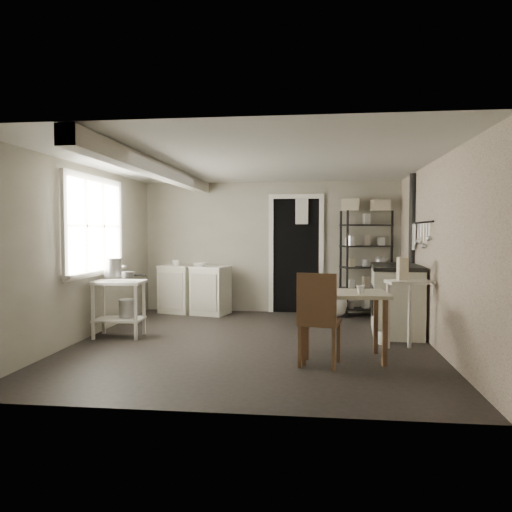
# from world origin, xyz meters

# --- Properties ---
(floor) EXTENTS (5.00, 5.00, 0.00)m
(floor) POSITION_xyz_m (0.00, 0.00, 0.00)
(floor) COLOR black
(floor) RESTS_ON ground
(ceiling) EXTENTS (5.00, 5.00, 0.00)m
(ceiling) POSITION_xyz_m (0.00, 0.00, 2.30)
(ceiling) COLOR beige
(ceiling) RESTS_ON wall_back
(wall_back) EXTENTS (4.50, 0.02, 2.30)m
(wall_back) POSITION_xyz_m (0.00, 2.50, 1.15)
(wall_back) COLOR #A29C8A
(wall_back) RESTS_ON ground
(wall_front) EXTENTS (4.50, 0.02, 2.30)m
(wall_front) POSITION_xyz_m (0.00, -2.50, 1.15)
(wall_front) COLOR #A29C8A
(wall_front) RESTS_ON ground
(wall_left) EXTENTS (0.02, 5.00, 2.30)m
(wall_left) POSITION_xyz_m (-2.25, 0.00, 1.15)
(wall_left) COLOR #A29C8A
(wall_left) RESTS_ON ground
(wall_right) EXTENTS (0.02, 5.00, 2.30)m
(wall_right) POSITION_xyz_m (2.25, 0.00, 1.15)
(wall_right) COLOR #A29C8A
(wall_right) RESTS_ON ground
(window) EXTENTS (0.12, 1.76, 1.28)m
(window) POSITION_xyz_m (-2.22, 0.20, 1.50)
(window) COLOR white
(window) RESTS_ON wall_left
(doorway) EXTENTS (0.96, 0.10, 2.08)m
(doorway) POSITION_xyz_m (0.45, 2.47, 1.00)
(doorway) COLOR white
(doorway) RESTS_ON ground
(ceiling_beam) EXTENTS (0.18, 5.00, 0.18)m
(ceiling_beam) POSITION_xyz_m (-1.20, 0.00, 2.20)
(ceiling_beam) COLOR white
(ceiling_beam) RESTS_ON ceiling
(wallpaper_panel) EXTENTS (0.01, 5.00, 2.30)m
(wallpaper_panel) POSITION_xyz_m (2.24, 0.00, 1.15)
(wallpaper_panel) COLOR beige
(wallpaper_panel) RESTS_ON wall_right
(utensil_rail) EXTENTS (0.06, 1.20, 0.44)m
(utensil_rail) POSITION_xyz_m (2.19, 0.60, 1.55)
(utensil_rail) COLOR #BCBBBE
(utensil_rail) RESTS_ON wall_right
(prep_table) EXTENTS (0.69, 0.52, 0.76)m
(prep_table) POSITION_xyz_m (-1.85, 0.14, 0.40)
(prep_table) COLOR white
(prep_table) RESTS_ON ground
(stockpot) EXTENTS (0.31, 0.31, 0.25)m
(stockpot) POSITION_xyz_m (-1.93, 0.15, 0.94)
(stockpot) COLOR #BCBBBE
(stockpot) RESTS_ON prep_table
(saucepan) EXTENTS (0.17, 0.17, 0.09)m
(saucepan) POSITION_xyz_m (-1.68, 0.05, 0.85)
(saucepan) COLOR #BCBBBE
(saucepan) RESTS_ON prep_table
(bucket) EXTENTS (0.24, 0.24, 0.24)m
(bucket) POSITION_xyz_m (-1.75, 0.17, 0.39)
(bucket) COLOR #BCBBBE
(bucket) RESTS_ON prep_table
(base_cabinets) EXTENTS (1.36, 0.83, 0.83)m
(base_cabinets) POSITION_xyz_m (-1.30, 2.18, 0.46)
(base_cabinets) COLOR beige
(base_cabinets) RESTS_ON ground
(mixing_bowl) EXTENTS (0.36, 0.36, 0.07)m
(mixing_bowl) POSITION_xyz_m (-1.19, 2.10, 0.96)
(mixing_bowl) COLOR silver
(mixing_bowl) RESTS_ON base_cabinets
(counter_cup) EXTENTS (0.17, 0.17, 0.10)m
(counter_cup) POSITION_xyz_m (-1.62, 2.11, 0.97)
(counter_cup) COLOR silver
(counter_cup) RESTS_ON base_cabinets
(shelf_rack) EXTENTS (0.90, 0.59, 1.78)m
(shelf_rack) POSITION_xyz_m (1.64, 2.31, 0.95)
(shelf_rack) COLOR black
(shelf_rack) RESTS_ON ground
(shelf_jar) EXTENTS (0.12, 0.12, 0.21)m
(shelf_jar) POSITION_xyz_m (1.34, 2.27, 1.38)
(shelf_jar) COLOR silver
(shelf_jar) RESTS_ON shelf_rack
(storage_box_a) EXTENTS (0.32, 0.29, 0.20)m
(storage_box_a) POSITION_xyz_m (1.38, 2.32, 2.01)
(storage_box_a) COLOR beige
(storage_box_a) RESTS_ON shelf_rack
(storage_box_b) EXTENTS (0.31, 0.30, 0.18)m
(storage_box_b) POSITION_xyz_m (1.87, 2.31, 1.99)
(storage_box_b) COLOR beige
(storage_box_b) RESTS_ON shelf_rack
(stove) EXTENTS (0.77, 1.27, 0.96)m
(stove) POSITION_xyz_m (1.92, 0.85, 0.44)
(stove) COLOR beige
(stove) RESTS_ON ground
(stovepipe) EXTENTS (0.15, 0.15, 1.55)m
(stovepipe) POSITION_xyz_m (2.21, 1.27, 1.59)
(stovepipe) COLOR black
(stovepipe) RESTS_ON stove
(side_ledge) EXTENTS (0.59, 0.39, 0.83)m
(side_ledge) POSITION_xyz_m (1.92, -0.07, 0.43)
(side_ledge) COLOR white
(side_ledge) RESTS_ON ground
(oats_box) EXTENTS (0.12, 0.19, 0.28)m
(oats_box) POSITION_xyz_m (1.85, -0.03, 1.01)
(oats_box) COLOR beige
(oats_box) RESTS_ON side_ledge
(work_table) EXTENTS (1.03, 0.75, 0.75)m
(work_table) POSITION_xyz_m (1.08, -0.70, 0.38)
(work_table) COLOR beige
(work_table) RESTS_ON ground
(table_cup) EXTENTS (0.11, 0.11, 0.09)m
(table_cup) POSITION_xyz_m (1.28, -0.80, 0.80)
(table_cup) COLOR silver
(table_cup) RESTS_ON work_table
(chair) EXTENTS (0.49, 0.51, 1.00)m
(chair) POSITION_xyz_m (0.84, -0.99, 0.48)
(chair) COLOR brown
(chair) RESTS_ON ground
(flour_sack) EXTENTS (0.45, 0.40, 0.46)m
(flour_sack) POSITION_xyz_m (1.15, 2.10, 0.24)
(flour_sack) COLOR beige
(flour_sack) RESTS_ON ground
(floor_crock) EXTENTS (0.17, 0.17, 0.16)m
(floor_crock) POSITION_xyz_m (1.65, 0.12, 0.07)
(floor_crock) COLOR silver
(floor_crock) RESTS_ON ground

